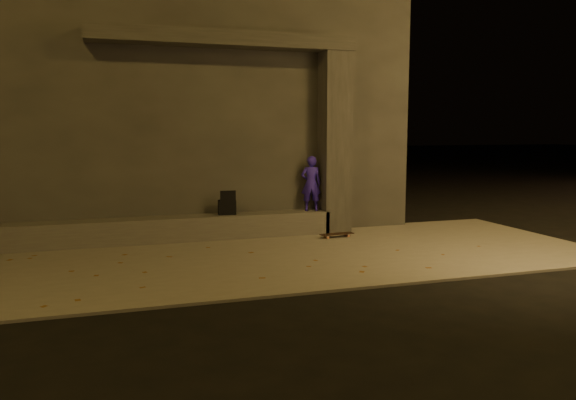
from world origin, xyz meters
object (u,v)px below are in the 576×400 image
object	(u,v)px
column	(334,143)
backpack	(227,206)
skateboard	(337,234)
skateboarder	(311,183)

from	to	relation	value
column	backpack	bearing A→B (deg)	180.00
skateboard	skateboarder	bearing A→B (deg)	109.33
skateboard	column	bearing A→B (deg)	67.45
column	backpack	distance (m)	2.52
column	skateboard	xyz separation A→B (m)	(-0.20, -0.65, -1.74)
column	skateboarder	distance (m)	0.94
backpack	column	bearing A→B (deg)	6.28
column	skateboarder	bearing A→B (deg)	180.00
skateboarder	backpack	xyz separation A→B (m)	(-1.72, 0.00, -0.39)
skateboarder	backpack	bearing A→B (deg)	15.64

